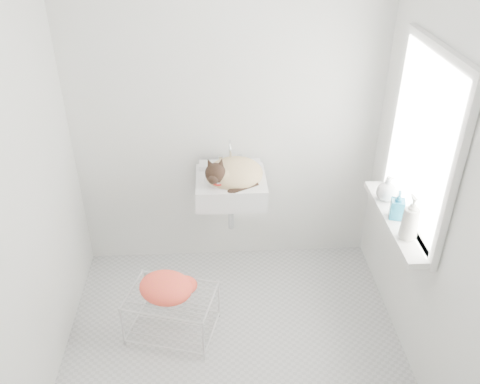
{
  "coord_description": "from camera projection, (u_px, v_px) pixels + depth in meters",
  "views": [
    {
      "loc": [
        -0.09,
        -2.29,
        2.59
      ],
      "look_at": [
        0.07,
        0.5,
        0.88
      ],
      "focal_mm": 37.84,
      "sensor_mm": 36.0,
      "label": 1
    }
  ],
  "objects": [
    {
      "name": "back_wall",
      "position": [
        226.0,
        109.0,
        3.51
      ],
      "size": [
        2.2,
        0.02,
        2.5
      ],
      "primitive_type": "cube",
      "color": "silver",
      "rests_on": "ground"
    },
    {
      "name": "bottle_c",
      "position": [
        385.0,
        199.0,
        3.26
      ],
      "size": [
        0.18,
        0.18,
        0.17
      ],
      "primitive_type": "imported",
      "rotation": [
        0.0,
        0.0,
        0.98
      ],
      "color": "silver",
      "rests_on": "windowsill"
    },
    {
      "name": "windowsill",
      "position": [
        396.0,
        220.0,
        3.09
      ],
      "size": [
        0.16,
        0.88,
        0.04
      ],
      "primitive_type": "cube",
      "color": "white",
      "rests_on": "right_wall"
    },
    {
      "name": "faucet",
      "position": [
        230.0,
        148.0,
        3.57
      ],
      "size": [
        0.18,
        0.12,
        0.18
      ],
      "primitive_type": null,
      "color": "silver",
      "rests_on": "sink"
    },
    {
      "name": "floor",
      "position": [
        234.0,
        347.0,
        3.31
      ],
      "size": [
        2.2,
        2.0,
        0.02
      ],
      "primitive_type": "cube",
      "color": "#BABABA",
      "rests_on": "ground"
    },
    {
      "name": "right_wall",
      "position": [
        438.0,
        176.0,
        2.71
      ],
      "size": [
        0.02,
        2.0,
        2.5
      ],
      "primitive_type": "cube",
      "color": "silver",
      "rests_on": "ground"
    },
    {
      "name": "window_frame",
      "position": [
        422.0,
        143.0,
        2.82
      ],
      "size": [
        0.04,
        0.9,
        1.1
      ],
      "primitive_type": "cube",
      "color": "white",
      "rests_on": "right_wall"
    },
    {
      "name": "bottle_b",
      "position": [
        395.0,
        217.0,
        3.08
      ],
      "size": [
        0.1,
        0.1,
        0.18
      ],
      "primitive_type": "imported",
      "rotation": [
        0.0,
        0.0,
        6.0
      ],
      "color": "#135C7A",
      "rests_on": "windowsill"
    },
    {
      "name": "towel",
      "position": [
        166.0,
        293.0,
        3.23
      ],
      "size": [
        0.43,
        0.37,
        0.15
      ],
      "primitive_type": "ellipsoid",
      "rotation": [
        0.0,
        0.0,
        -0.42
      ],
      "color": "orange",
      "rests_on": "wire_rack"
    },
    {
      "name": "sink",
      "position": [
        231.0,
        178.0,
        3.49
      ],
      "size": [
        0.48,
        0.42,
        0.19
      ],
      "primitive_type": "cube",
      "color": "white",
      "rests_on": "back_wall"
    },
    {
      "name": "cat",
      "position": [
        233.0,
        174.0,
        3.46
      ],
      "size": [
        0.46,
        0.41,
        0.26
      ],
      "rotation": [
        0.0,
        0.0,
        0.25
      ],
      "color": "#CFAA8B",
      "rests_on": "sink"
    },
    {
      "name": "left_wall",
      "position": [
        19.0,
        188.0,
        2.6
      ],
      "size": [
        0.02,
        2.0,
        2.5
      ],
      "primitive_type": "cube",
      "color": "silver",
      "rests_on": "ground"
    },
    {
      "name": "wire_rack",
      "position": [
        172.0,
        314.0,
        3.35
      ],
      "size": [
        0.62,
        0.51,
        0.32
      ],
      "primitive_type": "cube",
      "rotation": [
        0.0,
        0.0,
        -0.28
      ],
      "color": "silver",
      "rests_on": "floor"
    },
    {
      "name": "bottle_a",
      "position": [
        407.0,
        238.0,
        2.91
      ],
      "size": [
        0.09,
        0.09,
        0.23
      ],
      "primitive_type": "imported",
      "rotation": [
        0.0,
        0.0,
        3.2
      ],
      "color": "silver",
      "rests_on": "windowsill"
    },
    {
      "name": "window_glass",
      "position": [
        425.0,
        143.0,
        2.82
      ],
      "size": [
        0.01,
        0.8,
        1.0
      ],
      "primitive_type": "cube",
      "color": "white",
      "rests_on": "right_wall"
    }
  ]
}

